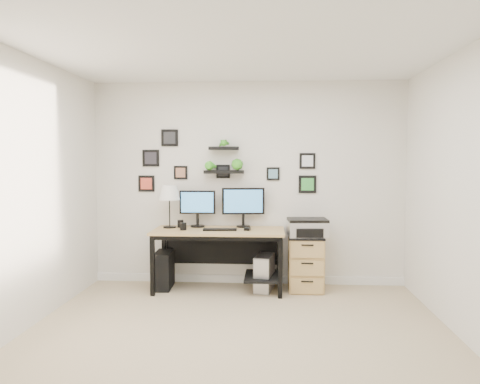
# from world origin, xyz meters

# --- Properties ---
(room) EXTENTS (4.00, 4.00, 4.00)m
(room) POSITION_xyz_m (0.00, 1.98, 0.05)
(room) COLOR #C3AF8B
(room) RESTS_ON ground
(desk) EXTENTS (1.60, 0.70, 0.75)m
(desk) POSITION_xyz_m (-0.30, 1.67, 0.63)
(desk) COLOR tan
(desk) RESTS_ON ground
(monitor_left) EXTENTS (0.46, 0.18, 0.46)m
(monitor_left) POSITION_xyz_m (-0.63, 1.84, 1.02)
(monitor_left) COLOR black
(monitor_left) RESTS_ON desk
(monitor_right) EXTENTS (0.54, 0.19, 0.50)m
(monitor_right) POSITION_xyz_m (-0.05, 1.87, 1.05)
(monitor_right) COLOR black
(monitor_right) RESTS_ON desk
(keyboard) EXTENTS (0.41, 0.15, 0.02)m
(keyboard) POSITION_xyz_m (-0.32, 1.58, 0.76)
(keyboard) COLOR black
(keyboard) RESTS_ON desk
(mouse) EXTENTS (0.08, 0.11, 0.03)m
(mouse) POSITION_xyz_m (0.01, 1.60, 0.77)
(mouse) COLOR black
(mouse) RESTS_ON desk
(table_lamp) EXTENTS (0.26, 0.26, 0.53)m
(table_lamp) POSITION_xyz_m (-0.97, 1.76, 1.18)
(table_lamp) COLOR black
(table_lamp) RESTS_ON desk
(mug) EXTENTS (0.08, 0.08, 0.09)m
(mug) POSITION_xyz_m (-0.77, 1.57, 0.79)
(mug) COLOR black
(mug) RESTS_ON desk
(pen_cup) EXTENTS (0.08, 0.08, 0.10)m
(pen_cup) POSITION_xyz_m (-0.84, 1.78, 0.80)
(pen_cup) COLOR black
(pen_cup) RESTS_ON desk
(pc_tower_black) EXTENTS (0.22, 0.46, 0.45)m
(pc_tower_black) POSITION_xyz_m (-1.04, 1.68, 0.23)
(pc_tower_black) COLOR black
(pc_tower_black) RESTS_ON ground
(pc_tower_grey) EXTENTS (0.26, 0.46, 0.43)m
(pc_tower_grey) POSITION_xyz_m (0.22, 1.66, 0.22)
(pc_tower_grey) COLOR gray
(pc_tower_grey) RESTS_ON ground
(file_cabinet) EXTENTS (0.43, 0.53, 0.67)m
(file_cabinet) POSITION_xyz_m (0.73, 1.72, 0.34)
(file_cabinet) COLOR tan
(file_cabinet) RESTS_ON ground
(printer) EXTENTS (0.50, 0.41, 0.21)m
(printer) POSITION_xyz_m (0.75, 1.69, 0.78)
(printer) COLOR silver
(printer) RESTS_ON file_cabinet
(wall_decor) EXTENTS (2.31, 0.18, 0.85)m
(wall_decor) POSITION_xyz_m (-0.31, 1.93, 1.61)
(wall_decor) COLOR black
(wall_decor) RESTS_ON ground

